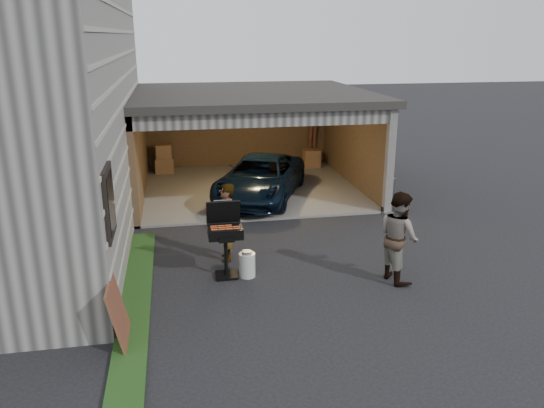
{
  "coord_description": "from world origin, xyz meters",
  "views": [
    {
      "loc": [
        -1.45,
        -8.78,
        4.42
      ],
      "look_at": [
        0.44,
        1.29,
        1.15
      ],
      "focal_mm": 35.0,
      "sensor_mm": 36.0,
      "label": 1
    }
  ],
  "objects": [
    {
      "name": "ground",
      "position": [
        0.0,
        0.0,
        0.0
      ],
      "size": [
        80.0,
        80.0,
        0.0
      ],
      "primitive_type": "plane",
      "color": "black",
      "rests_on": "ground"
    },
    {
      "name": "groundcover_strip",
      "position": [
        -2.25,
        -1.0,
        0.03
      ],
      "size": [
        0.5,
        8.0,
        0.06
      ],
      "primitive_type": "cube",
      "color": "#193814",
      "rests_on": "ground"
    },
    {
      "name": "garage",
      "position": [
        0.76,
        6.79,
        1.87
      ],
      "size": [
        6.8,
        6.3,
        2.9
      ],
      "color": "#605E59",
      "rests_on": "ground"
    },
    {
      "name": "minivan",
      "position": [
        0.85,
        5.27,
        0.58
      ],
      "size": [
        3.42,
        4.58,
        1.16
      ],
      "primitive_type": "imported",
      "rotation": [
        0.0,
        0.0,
        -0.41
      ],
      "color": "black",
      "rests_on": "ground"
    },
    {
      "name": "woman",
      "position": [
        -0.5,
        1.32,
        0.8
      ],
      "size": [
        0.4,
        0.6,
        1.61
      ],
      "primitive_type": "imported",
      "rotation": [
        0.0,
        0.0,
        -1.59
      ],
      "color": "#A9C1D4",
      "rests_on": "ground"
    },
    {
      "name": "man",
      "position": [
        2.55,
        -0.2,
        0.86
      ],
      "size": [
        0.79,
        0.94,
        1.72
      ],
      "primitive_type": "imported",
      "rotation": [
        0.0,
        0.0,
        1.75
      ],
      "color": "#4C301D",
      "rests_on": "ground"
    },
    {
      "name": "bbq_grill",
      "position": [
        -0.6,
        0.53,
        0.85
      ],
      "size": [
        0.64,
        0.57,
        1.43
      ],
      "color": "black",
      "rests_on": "ground"
    },
    {
      "name": "propane_tank",
      "position": [
        -0.21,
        0.43,
        0.23
      ],
      "size": [
        0.34,
        0.34,
        0.47
      ],
      "primitive_type": "cylinder",
      "rotation": [
        0.0,
        0.0,
        -0.07
      ],
      "color": "silver",
      "rests_on": "ground"
    },
    {
      "name": "plywood_panel",
      "position": [
        -2.4,
        -1.5,
        0.49
      ],
      "size": [
        0.25,
        0.89,
        0.98
      ],
      "primitive_type": "cube",
      "rotation": [
        0.0,
        -0.21,
        0.0
      ],
      "color": "brown",
      "rests_on": "ground"
    },
    {
      "name": "hand_truck",
      "position": [
        3.92,
        3.46,
        0.18
      ],
      "size": [
        0.43,
        0.39,
        0.96
      ],
      "rotation": [
        0.0,
        0.0,
        -0.37
      ],
      "color": "slate",
      "rests_on": "ground"
    }
  ]
}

